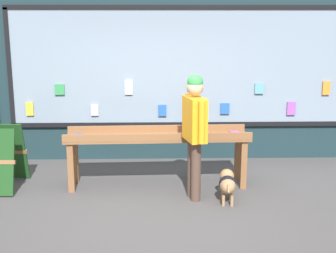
# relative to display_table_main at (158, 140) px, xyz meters

# --- Properties ---
(ground_plane) EXTENTS (40.00, 40.00, 0.00)m
(ground_plane) POSITION_rel_display_table_main_xyz_m (-0.00, -0.89, -0.71)
(ground_plane) COLOR #474444
(shopfront_facade) EXTENTS (8.72, 0.29, 3.75)m
(shopfront_facade) POSITION_rel_display_table_main_xyz_m (0.01, 1.50, 1.14)
(shopfront_facade) COLOR #192D33
(shopfront_facade) RESTS_ON ground_plane
(display_table_main) EXTENTS (2.79, 0.69, 0.89)m
(display_table_main) POSITION_rel_display_table_main_xyz_m (0.00, 0.00, 0.00)
(display_table_main) COLOR brown
(display_table_main) RESTS_ON ground_plane
(person_browsing) EXTENTS (0.33, 0.68, 1.79)m
(person_browsing) POSITION_rel_display_table_main_xyz_m (0.51, -0.56, 0.35)
(person_browsing) COLOR #4C382D
(person_browsing) RESTS_ON ground_plane
(small_dog) EXTENTS (0.27, 0.62, 0.41)m
(small_dog) POSITION_rel_display_table_main_xyz_m (0.97, -0.70, -0.44)
(small_dog) COLOR #99724C
(small_dog) RESTS_ON ground_plane
(sandwich_board_sign) EXTENTS (0.53, 0.87, 0.95)m
(sandwich_board_sign) POSITION_rel_display_table_main_xyz_m (-2.31, -0.05, -0.23)
(sandwich_board_sign) COLOR #193F19
(sandwich_board_sign) RESTS_ON ground_plane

